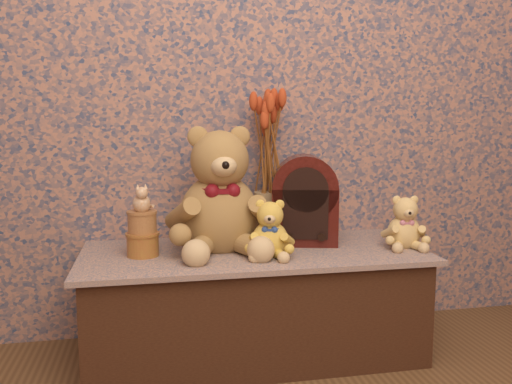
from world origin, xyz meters
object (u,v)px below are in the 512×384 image
(teddy_large, at_px, (219,184))
(cathedral_radio, at_px, (304,199))
(teddy_medium, at_px, (270,226))
(teddy_small, at_px, (404,219))
(cat_figurine, at_px, (141,197))
(ceramic_vase, at_px, (268,216))
(biscuit_tin_lower, at_px, (143,245))

(teddy_large, distance_m, cathedral_radio, 0.37)
(teddy_medium, relative_size, teddy_small, 1.02)
(teddy_small, bearing_deg, teddy_large, -178.95)
(teddy_small, height_order, cat_figurine, cat_figurine)
(cathedral_radio, distance_m, cat_figurine, 0.67)
(teddy_small, height_order, ceramic_vase, teddy_small)
(teddy_medium, distance_m, teddy_small, 0.57)
(teddy_medium, xyz_separation_m, biscuit_tin_lower, (-0.47, 0.09, -0.07))
(teddy_medium, bearing_deg, cathedral_radio, 59.63)
(teddy_medium, xyz_separation_m, ceramic_vase, (0.05, 0.27, -0.01))
(cathedral_radio, xyz_separation_m, biscuit_tin_lower, (-0.66, -0.09, -0.14))
(cathedral_radio, bearing_deg, biscuit_tin_lower, -158.77)
(teddy_large, distance_m, teddy_medium, 0.27)
(ceramic_vase, height_order, biscuit_tin_lower, ceramic_vase)
(teddy_small, relative_size, cat_figurine, 2.09)
(teddy_small, height_order, biscuit_tin_lower, teddy_small)
(teddy_large, relative_size, biscuit_tin_lower, 4.37)
(teddy_small, bearing_deg, cathedral_radio, 167.28)
(teddy_large, relative_size, cathedral_radio, 1.42)
(cathedral_radio, bearing_deg, teddy_large, -160.14)
(teddy_small, distance_m, cat_figurine, 1.05)
(cathedral_radio, bearing_deg, cat_figurine, -158.77)
(biscuit_tin_lower, bearing_deg, ceramic_vase, 18.57)
(teddy_medium, xyz_separation_m, teddy_small, (0.57, 0.03, -0.00))
(teddy_medium, relative_size, biscuit_tin_lower, 1.94)
(cathedral_radio, bearing_deg, teddy_small, -9.30)
(cathedral_radio, relative_size, cat_figurine, 3.39)
(teddy_medium, bearing_deg, ceramic_vase, 93.46)
(teddy_large, xyz_separation_m, teddy_small, (0.74, -0.11, -0.15))
(cat_figurine, bearing_deg, teddy_small, -8.23)
(teddy_small, bearing_deg, teddy_medium, -167.03)
(cathedral_radio, distance_m, biscuit_tin_lower, 0.68)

